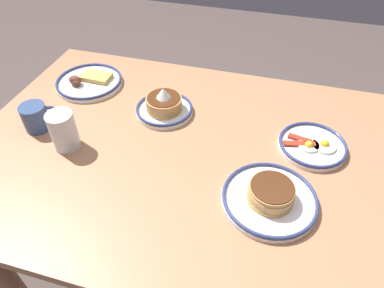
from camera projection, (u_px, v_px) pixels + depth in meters
The scene contains 8 objects.
ground_plane at pixel (184, 262), 1.61m from camera, with size 6.00×6.00×0.00m, color #4E413D.
dining_table at pixel (181, 173), 1.18m from camera, with size 1.37×0.98×0.74m.
plate_near_main at pixel (164, 106), 1.21m from camera, with size 0.20×0.20×0.10m.
plate_center_pancakes at pixel (312, 145), 1.09m from camera, with size 0.21×0.21×0.04m.
plate_far_companion at pixel (89, 81), 1.35m from camera, with size 0.26×0.26×0.05m.
plate_far_side at pixel (270, 197), 0.93m from camera, with size 0.26×0.26×0.06m.
coffee_mug at pixel (36, 117), 1.14m from camera, with size 0.10×0.10×0.09m.
drinking_glass at pixel (64, 132), 1.07m from camera, with size 0.08×0.08×0.13m.
Camera 1 is at (-0.25, 0.75, 1.50)m, focal length 32.21 mm.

